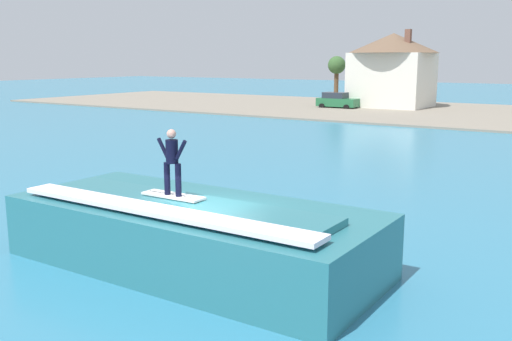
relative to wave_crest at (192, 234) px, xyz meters
name	(u,v)px	position (x,y,z in m)	size (l,w,h in m)	color
ground_plane	(204,274)	(0.66, -0.33, -0.89)	(260.00, 260.00, 0.00)	teal
wave_crest	(192,234)	(0.00, 0.00, 0.00)	(10.03, 4.23, 1.90)	#296E78
surfboard	(173,196)	(-0.41, -0.24, 1.03)	(1.82, 0.52, 0.06)	white
surfer	(172,159)	(-0.35, -0.31, 2.03)	(0.98, 0.32, 1.73)	black
car_near_shore	(337,101)	(-18.12, 47.28, 0.06)	(4.55, 2.20, 1.86)	#23663D
house_with_chimney	(392,67)	(-13.60, 51.84, 3.72)	(10.01, 10.01, 8.63)	silver
tree_tall_bare	(337,67)	(-21.99, 55.08, 3.59)	(2.20, 2.20, 5.86)	brown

